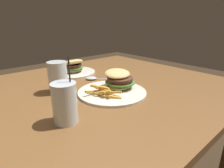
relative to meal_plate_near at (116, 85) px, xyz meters
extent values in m
cube|color=brown|center=(-0.12, 0.10, -0.05)|extent=(1.48, 1.11, 0.03)
cylinder|color=brown|center=(0.56, 0.58, -0.43)|extent=(0.07, 0.07, 0.73)
cylinder|color=silver|center=(-0.03, -0.01, -0.03)|extent=(0.31, 0.31, 0.01)
ellipsoid|color=#DBB770|center=(0.03, 0.00, -0.01)|extent=(0.14, 0.12, 0.02)
cylinder|color=#428438|center=(0.03, 0.00, 0.01)|extent=(0.15, 0.15, 0.01)
cylinder|color=red|center=(0.03, 0.00, 0.01)|extent=(0.12, 0.12, 0.01)
cylinder|color=#4C2D1E|center=(0.03, 0.00, 0.02)|extent=(0.13, 0.13, 0.01)
ellipsoid|color=#DBB770|center=(0.03, 0.02, 0.05)|extent=(0.14, 0.12, 0.05)
cube|color=gold|center=(-0.08, 0.01, 0.01)|extent=(0.07, 0.02, 0.02)
cube|color=gold|center=(-0.10, -0.03, 0.00)|extent=(0.05, 0.06, 0.02)
cube|color=gold|center=(-0.09, -0.01, 0.01)|extent=(0.02, 0.08, 0.01)
cube|color=gold|center=(-0.09, -0.01, 0.00)|extent=(0.04, 0.09, 0.03)
cube|color=gold|center=(-0.10, -0.02, -0.01)|extent=(0.01, 0.06, 0.01)
cube|color=gold|center=(-0.10, 0.00, 0.01)|extent=(0.05, 0.08, 0.01)
cube|color=gold|center=(-0.05, -0.01, -0.01)|extent=(0.04, 0.07, 0.02)
cube|color=gold|center=(-0.04, 0.00, -0.01)|extent=(0.07, 0.06, 0.02)
cube|color=gold|center=(-0.08, -0.07, -0.02)|extent=(0.05, 0.06, 0.02)
cube|color=gold|center=(-0.03, 0.01, -0.02)|extent=(0.03, 0.06, 0.01)
cube|color=gold|center=(-0.12, 0.02, -0.01)|extent=(0.07, 0.01, 0.03)
cube|color=gold|center=(-0.06, -0.04, -0.01)|extent=(0.05, 0.08, 0.02)
cube|color=gold|center=(-0.06, 0.00, -0.01)|extent=(0.07, 0.01, 0.02)
cube|color=gold|center=(-0.08, -0.06, -0.01)|extent=(0.05, 0.03, 0.03)
cylinder|color=silver|center=(-0.20, 0.17, 0.04)|extent=(0.09, 0.09, 0.14)
cylinder|color=gold|center=(-0.20, 0.17, 0.03)|extent=(0.08, 0.08, 0.12)
cylinder|color=silver|center=(-0.31, -0.10, 0.04)|extent=(0.08, 0.08, 0.13)
cylinder|color=yellow|center=(-0.31, -0.10, 0.03)|extent=(0.07, 0.07, 0.12)
cylinder|color=black|center=(-0.29, -0.11, 0.08)|extent=(0.02, 0.03, 0.21)
ellipsoid|color=silver|center=(0.02, 0.22, -0.02)|extent=(0.08, 0.08, 0.02)
cube|color=silver|center=(0.09, 0.16, -0.03)|extent=(0.11, 0.10, 0.00)
cylinder|color=silver|center=(0.01, 0.40, -0.03)|extent=(0.27, 0.27, 0.01)
ellipsoid|color=#DBB770|center=(0.01, 0.40, -0.01)|extent=(0.12, 0.10, 0.02)
cylinder|color=#428438|center=(0.01, 0.40, 0.01)|extent=(0.13, 0.13, 0.01)
cylinder|color=red|center=(0.01, 0.40, 0.01)|extent=(0.11, 0.11, 0.01)
cylinder|color=#4C2D1E|center=(0.01, 0.40, 0.02)|extent=(0.12, 0.12, 0.01)
ellipsoid|color=#DBB770|center=(0.01, 0.39, 0.04)|extent=(0.12, 0.11, 0.05)
camera|label=1|loc=(-0.56, -0.60, 0.29)|focal=30.00mm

